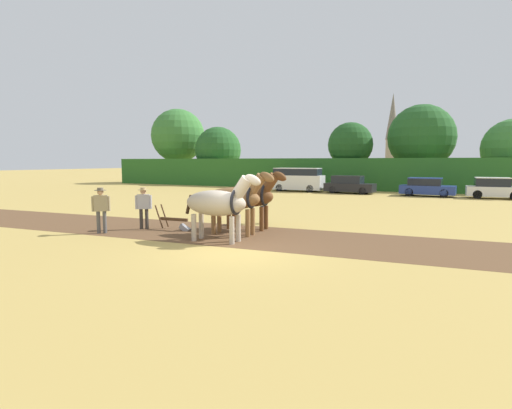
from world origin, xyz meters
TOP-DOWN VIEW (x-y plane):
  - ground_plane at (0.00, 0.00)m, footprint 240.00×240.00m
  - plowed_furrow_strip at (-5.94, 2.09)m, footprint 29.71×6.46m
  - hedgerow at (0.00, 28.63)m, footprint 65.13×1.40m
  - tree_far_left at (-27.07, 32.71)m, footprint 7.04×7.04m
  - tree_left at (-20.12, 31.52)m, footprint 5.66×5.66m
  - tree_center_left at (-3.59, 30.57)m, footprint 4.56×4.56m
  - tree_center at (2.99, 32.82)m, footprint 6.56×6.56m
  - church_spire at (-4.25, 65.87)m, footprint 2.32×2.32m
  - draft_horse_lead_left at (-1.31, 1.02)m, footprint 3.01×1.11m
  - draft_horse_lead_right at (-1.40, 2.41)m, footprint 2.95×1.03m
  - draft_horse_trail_left at (-1.50, 3.81)m, footprint 3.00×1.10m
  - plow at (-4.10, 2.22)m, footprint 1.57×0.49m
  - farmer_at_plow at (-5.50, 1.86)m, footprint 0.55×0.47m
  - farmer_beside_team at (-1.67, 5.34)m, footprint 0.33×0.65m
  - farmer_onlooker_left at (-6.30, 0.35)m, footprint 0.55×0.49m
  - parked_van at (-7.13, 24.64)m, footprint 4.92×2.04m
  - parked_car_left at (-2.20, 24.49)m, footprint 4.40×2.01m
  - parked_car_center_left at (4.16, 24.34)m, footprint 4.26×2.06m
  - parked_car_center at (8.87, 24.33)m, footprint 3.93×1.84m

SIDE VIEW (x-z plane):
  - ground_plane at x=0.00m, z-range 0.00..0.00m
  - plowed_furrow_strip at x=-5.94m, z-range 0.00..0.01m
  - plow at x=-4.10m, z-range -0.25..0.88m
  - parked_car_center_left at x=4.16m, z-range -0.02..1.48m
  - parked_car_left at x=-2.20m, z-range -0.04..1.52m
  - parked_car_center at x=8.87m, z-range -0.04..1.57m
  - farmer_beside_team at x=-1.67m, z-range 0.14..1.81m
  - farmer_at_plow at x=-5.50m, z-range 0.16..1.91m
  - farmer_onlooker_left at x=-6.30m, z-range 0.17..1.97m
  - parked_van at x=-7.13m, z-range 0.03..2.23m
  - draft_horse_lead_left at x=-1.31m, z-range 0.14..2.61m
  - draft_horse_trail_left at x=-1.50m, z-range 0.14..2.64m
  - draft_horse_lead_right at x=-1.40m, z-range 0.15..2.67m
  - hedgerow at x=0.00m, z-range 0.00..3.13m
  - tree_left at x=-20.12m, z-range 0.68..7.73m
  - tree_center_left at x=-3.59m, z-range 1.11..7.92m
  - tree_center at x=2.99m, z-range 0.96..9.45m
  - tree_far_left at x=-27.07m, z-range 1.33..11.06m
  - church_spire at x=-4.25m, z-range 0.35..15.42m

